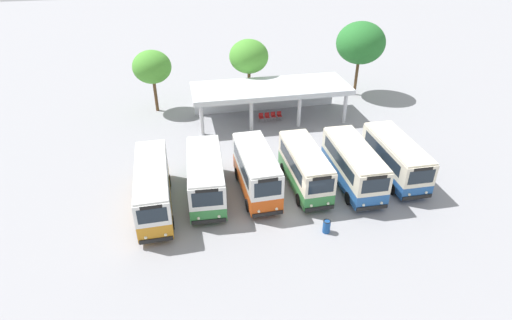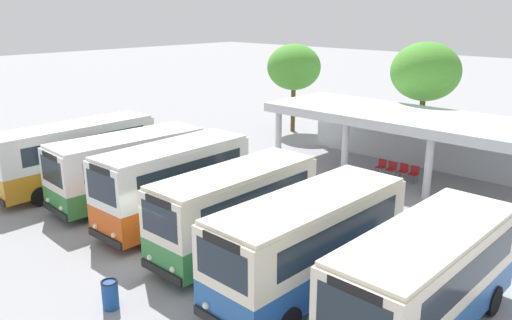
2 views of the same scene
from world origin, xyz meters
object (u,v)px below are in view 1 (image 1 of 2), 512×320
city_bus_far_end_green (395,157)px  waiting_chair_end_by_column (261,117)px  waiting_chair_fourth_seat (279,115)px  waiting_chair_middle_seat (273,115)px  city_bus_middle_cream (256,171)px  waiting_chair_second_from_end (267,116)px  city_bus_fifth_blue (353,164)px  city_bus_second_in_row (206,176)px  city_bus_nearest_orange (153,186)px  litter_bin_apron (327,226)px  city_bus_fourth_amber (305,167)px

city_bus_far_end_green → waiting_chair_end_by_column: size_ratio=8.40×
waiting_chair_fourth_seat → waiting_chair_middle_seat: bearing=179.3°
city_bus_middle_cream → waiting_chair_second_from_end: (3.42, 11.58, -1.33)m
city_bus_middle_cream → city_bus_fifth_blue: bearing=-3.0°
city_bus_middle_cream → waiting_chair_fourth_seat: bearing=68.3°
city_bus_far_end_green → waiting_chair_middle_seat: size_ratio=8.40×
city_bus_second_in_row → waiting_chair_second_from_end: size_ratio=8.36×
city_bus_second_in_row → city_bus_far_end_green: (14.24, -0.17, -0.04)m
city_bus_nearest_orange → city_bus_far_end_green: (17.80, 0.49, -0.09)m
city_bus_fifth_blue → litter_bin_apron: 6.14m
city_bus_far_end_green → litter_bin_apron: (-7.20, -5.19, -1.23)m
city_bus_far_end_green → waiting_chair_second_from_end: (-7.26, 11.53, -1.16)m
city_bus_fourth_amber → city_bus_middle_cream: bearing=179.6°
city_bus_middle_cream → waiting_chair_end_by_column: city_bus_middle_cream is taller
city_bus_nearest_orange → waiting_chair_second_from_end: (10.54, 12.02, -1.25)m
city_bus_nearest_orange → waiting_chair_end_by_column: size_ratio=9.42×
city_bus_second_in_row → city_bus_middle_cream: bearing=-3.6°
city_bus_middle_cream → city_bus_fourth_amber: size_ratio=0.98×
city_bus_nearest_orange → waiting_chair_fourth_seat: city_bus_nearest_orange is taller
waiting_chair_middle_seat → litter_bin_apron: bearing=-91.9°
city_bus_second_in_row → waiting_chair_end_by_column: 13.09m
waiting_chair_second_from_end → waiting_chair_middle_seat: bearing=6.9°
city_bus_fifth_blue → waiting_chair_end_by_column: bearing=109.8°
city_bus_fourth_amber → waiting_chair_second_from_end: 11.67m
city_bus_fourth_amber → litter_bin_apron: bearing=-90.9°
city_bus_fifth_blue → waiting_chair_middle_seat: city_bus_fifth_blue is taller
waiting_chair_second_from_end → waiting_chair_fourth_seat: size_ratio=1.00×
city_bus_middle_cream → city_bus_fifth_blue: city_bus_middle_cream is taller
city_bus_second_in_row → waiting_chair_middle_seat: size_ratio=8.36×
city_bus_second_in_row → city_bus_middle_cream: 3.57m
city_bus_nearest_orange → city_bus_middle_cream: 7.13m
city_bus_middle_cream → litter_bin_apron: (3.48, -5.14, -1.39)m
city_bus_far_end_green → litter_bin_apron: size_ratio=8.03×
city_bus_nearest_orange → waiting_chair_fourth_seat: size_ratio=9.42×
city_bus_middle_cream → city_bus_fifth_blue: size_ratio=0.91×
waiting_chair_middle_seat → city_bus_middle_cream: bearing=-109.1°
waiting_chair_end_by_column → city_bus_nearest_orange: bearing=-129.5°
city_bus_second_in_row → city_bus_fifth_blue: (10.68, -0.60, 0.02)m
city_bus_middle_cream → city_bus_far_end_green: 10.68m
city_bus_nearest_orange → litter_bin_apron: city_bus_nearest_orange is taller
city_bus_fifth_blue → waiting_chair_second_from_end: size_ratio=8.59×
waiting_chair_fourth_seat → city_bus_middle_cream: bearing=-111.7°
city_bus_middle_cream → litter_bin_apron: city_bus_middle_cream is taller
waiting_chair_end_by_column → waiting_chair_second_from_end: size_ratio=1.00×
waiting_chair_second_from_end → city_bus_fifth_blue: bearing=-72.8°
city_bus_second_in_row → city_bus_fourth_amber: size_ratio=1.05×
city_bus_second_in_row → city_bus_far_end_green: bearing=-0.7°
waiting_chair_second_from_end → litter_bin_apron: litter_bin_apron is taller
city_bus_fifth_blue → city_bus_middle_cream: bearing=177.0°
waiting_chair_middle_seat → litter_bin_apron: 16.80m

